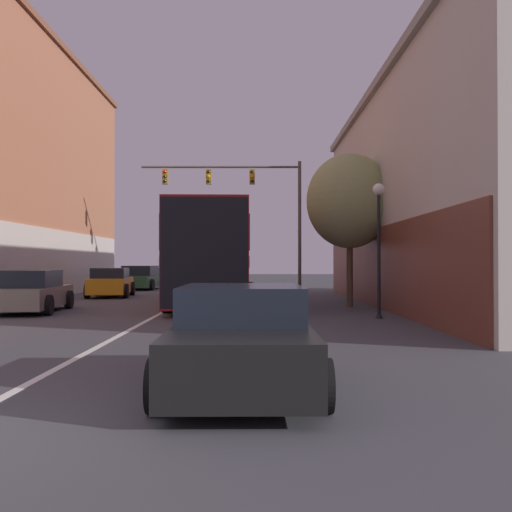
{
  "coord_description": "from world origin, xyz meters",
  "views": [
    {
      "loc": [
        3.05,
        -5.34,
        1.62
      ],
      "look_at": [
        2.95,
        15.56,
        1.86
      ],
      "focal_mm": 42.0,
      "sensor_mm": 36.0,
      "label": 1
    }
  ],
  "objects_px": {
    "traffic_signal_gantry": "(251,195)",
    "parked_car_left_mid": "(144,278)",
    "street_lamp": "(382,234)",
    "parked_car_left_near": "(114,283)",
    "hatchback_foreground": "(245,339)",
    "bus": "(215,253)",
    "parked_car_left_far": "(35,292)",
    "street_tree_near": "(353,201)"
  },
  "relations": [
    {
      "from": "parked_car_left_mid",
      "to": "traffic_signal_gantry",
      "type": "distance_m",
      "value": 9.29
    },
    {
      "from": "hatchback_foreground",
      "to": "parked_car_left_near",
      "type": "xyz_separation_m",
      "value": [
        -6.74,
        20.73,
        0.03
      ]
    },
    {
      "from": "street_lamp",
      "to": "street_tree_near",
      "type": "bearing_deg",
      "value": 91.49
    },
    {
      "from": "bus",
      "to": "parked_car_left_far",
      "type": "bearing_deg",
      "value": 119.57
    },
    {
      "from": "street_lamp",
      "to": "parked_car_left_near",
      "type": "bearing_deg",
      "value": 133.48
    },
    {
      "from": "traffic_signal_gantry",
      "to": "street_lamp",
      "type": "relative_size",
      "value": 2.15
    },
    {
      "from": "bus",
      "to": "street_lamp",
      "type": "distance_m",
      "value": 7.84
    },
    {
      "from": "bus",
      "to": "hatchback_foreground",
      "type": "xyz_separation_m",
      "value": [
        1.52,
        -15.42,
        -1.39
      ]
    },
    {
      "from": "bus",
      "to": "traffic_signal_gantry",
      "type": "bearing_deg",
      "value": -10.6
    },
    {
      "from": "parked_car_left_mid",
      "to": "street_lamp",
      "type": "height_order",
      "value": "street_lamp"
    },
    {
      "from": "parked_car_left_near",
      "to": "parked_car_left_far",
      "type": "bearing_deg",
      "value": 171.87
    },
    {
      "from": "bus",
      "to": "parked_car_left_far",
      "type": "xyz_separation_m",
      "value": [
        -5.69,
        -3.5,
        -1.36
      ]
    },
    {
      "from": "bus",
      "to": "traffic_signal_gantry",
      "type": "relative_size",
      "value": 1.4
    },
    {
      "from": "bus",
      "to": "street_lamp",
      "type": "xyz_separation_m",
      "value": [
        5.29,
        -5.77,
        0.45
      ]
    },
    {
      "from": "street_tree_near",
      "to": "hatchback_foreground",
      "type": "bearing_deg",
      "value": -104.3
    },
    {
      "from": "bus",
      "to": "hatchback_foreground",
      "type": "bearing_deg",
      "value": -176.38
    },
    {
      "from": "parked_car_left_near",
      "to": "street_lamp",
      "type": "xyz_separation_m",
      "value": [
        10.51,
        -11.08,
        1.8
      ]
    },
    {
      "from": "hatchback_foreground",
      "to": "bus",
      "type": "bearing_deg",
      "value": 5.11
    },
    {
      "from": "traffic_signal_gantry",
      "to": "bus",
      "type": "bearing_deg",
      "value": -98.58
    },
    {
      "from": "parked_car_left_mid",
      "to": "street_tree_near",
      "type": "xyz_separation_m",
      "value": [
        10.45,
        -14.39,
        3.21
      ]
    },
    {
      "from": "hatchback_foreground",
      "to": "street_lamp",
      "type": "xyz_separation_m",
      "value": [
        3.77,
        9.65,
        1.84
      ]
    },
    {
      "from": "traffic_signal_gantry",
      "to": "parked_car_left_mid",
      "type": "bearing_deg",
      "value": 143.97
    },
    {
      "from": "street_tree_near",
      "to": "parked_car_left_mid",
      "type": "bearing_deg",
      "value": 125.98
    },
    {
      "from": "hatchback_foreground",
      "to": "street_tree_near",
      "type": "distance_m",
      "value": 15.11
    },
    {
      "from": "parked_car_left_near",
      "to": "traffic_signal_gantry",
      "type": "relative_size",
      "value": 0.49
    },
    {
      "from": "hatchback_foreground",
      "to": "street_lamp",
      "type": "distance_m",
      "value": 10.52
    },
    {
      "from": "parked_car_left_far",
      "to": "parked_car_left_mid",
      "type": "bearing_deg",
      "value": -6.18
    },
    {
      "from": "parked_car_left_near",
      "to": "street_tree_near",
      "type": "height_order",
      "value": "street_tree_near"
    },
    {
      "from": "parked_car_left_mid",
      "to": "parked_car_left_far",
      "type": "relative_size",
      "value": 1.0
    },
    {
      "from": "parked_car_left_far",
      "to": "parked_car_left_near",
      "type": "bearing_deg",
      "value": -7.82
    },
    {
      "from": "parked_car_left_mid",
      "to": "street_lamp",
      "type": "relative_size",
      "value": 1.17
    },
    {
      "from": "hatchback_foreground",
      "to": "traffic_signal_gantry",
      "type": "bearing_deg",
      "value": 0.05
    },
    {
      "from": "parked_car_left_far",
      "to": "street_tree_near",
      "type": "relative_size",
      "value": 0.82
    },
    {
      "from": "parked_car_left_far",
      "to": "traffic_signal_gantry",
      "type": "distance_m",
      "value": 14.6
    },
    {
      "from": "hatchback_foreground",
      "to": "parked_car_left_near",
      "type": "height_order",
      "value": "parked_car_left_near"
    },
    {
      "from": "hatchback_foreground",
      "to": "parked_car_left_mid",
      "type": "relative_size",
      "value": 0.88
    },
    {
      "from": "bus",
      "to": "parked_car_left_far",
      "type": "height_order",
      "value": "bus"
    },
    {
      "from": "bus",
      "to": "parked_car_left_near",
      "type": "relative_size",
      "value": 2.85
    },
    {
      "from": "street_tree_near",
      "to": "street_lamp",
      "type": "bearing_deg",
      "value": -88.51
    },
    {
      "from": "parked_car_left_mid",
      "to": "traffic_signal_gantry",
      "type": "xyz_separation_m",
      "value": [
        6.56,
        -4.77,
        4.53
      ]
    },
    {
      "from": "bus",
      "to": "parked_car_left_far",
      "type": "relative_size",
      "value": 2.57
    },
    {
      "from": "hatchback_foreground",
      "to": "parked_car_left_mid",
      "type": "xyz_separation_m",
      "value": [
        -6.8,
        28.69,
        0.05
      ]
    }
  ]
}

